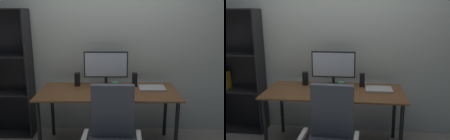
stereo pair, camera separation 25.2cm
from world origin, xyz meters
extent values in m
cube|color=beige|center=(0.00, 0.52, 1.30)|extent=(6.40, 0.10, 2.60)
cube|color=brown|center=(0.00, 0.00, 0.73)|extent=(1.65, 0.69, 0.02)
cylinder|color=black|center=(-0.77, -0.29, 0.36)|extent=(0.04, 0.04, 0.72)
cylinder|color=black|center=(0.77, -0.29, 0.36)|extent=(0.04, 0.04, 0.72)
cylinder|color=black|center=(-0.77, 0.29, 0.36)|extent=(0.04, 0.04, 0.72)
cylinder|color=black|center=(0.77, 0.29, 0.36)|extent=(0.04, 0.04, 0.72)
cylinder|color=black|center=(-0.03, 0.21, 0.75)|extent=(0.20, 0.20, 0.01)
cylinder|color=black|center=(-0.03, 0.21, 0.80)|extent=(0.04, 0.04, 0.10)
cube|color=black|center=(-0.03, 0.21, 1.02)|extent=(0.55, 0.03, 0.33)
cube|color=silver|center=(-0.03, 0.19, 1.02)|extent=(0.52, 0.01, 0.30)
cube|color=silver|center=(-0.03, -0.19, 0.75)|extent=(0.29, 0.12, 0.02)
cube|color=black|center=(0.18, -0.18, 0.76)|extent=(0.08, 0.11, 0.03)
cylinder|color=#387F51|center=(0.08, 0.03, 0.79)|extent=(0.08, 0.08, 0.10)
cube|color=#387F51|center=(0.13, 0.03, 0.79)|extent=(0.02, 0.01, 0.05)
cube|color=#B7BABC|center=(0.53, 0.07, 0.75)|extent=(0.32, 0.23, 0.02)
cube|color=black|center=(-0.40, 0.20, 0.82)|extent=(0.06, 0.07, 0.17)
cube|color=black|center=(0.33, 0.20, 0.82)|extent=(0.06, 0.07, 0.17)
cube|color=#474C56|center=(0.06, -0.63, 0.75)|extent=(0.40, 0.09, 0.52)
cube|color=silver|center=(-0.19, -0.81, 0.58)|extent=(0.05, 0.26, 0.03)
cube|color=silver|center=(0.29, -0.83, 0.58)|extent=(0.05, 0.26, 0.03)
cube|color=black|center=(-1.04, 0.31, 0.85)|extent=(0.02, 0.28, 1.70)
cube|color=black|center=(-1.36, 0.44, 0.85)|extent=(0.67, 0.01, 1.70)
cube|color=black|center=(-1.36, 0.31, 0.01)|extent=(0.64, 0.26, 0.02)
cube|color=black|center=(-1.36, 0.31, 0.60)|extent=(0.64, 0.26, 0.02)
cube|color=black|center=(-1.36, 0.31, 1.11)|extent=(0.64, 0.26, 0.02)
camera|label=1|loc=(0.07, -2.67, 1.65)|focal=37.66mm
camera|label=2|loc=(0.32, -2.66, 1.65)|focal=37.66mm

